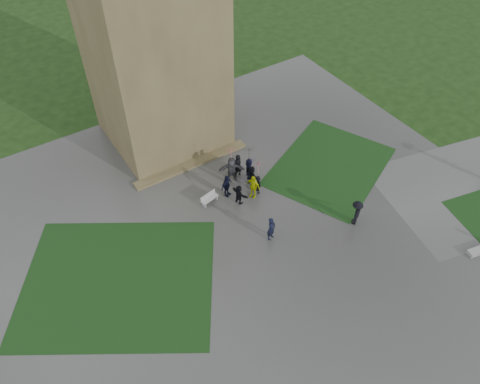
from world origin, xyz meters
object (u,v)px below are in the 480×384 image
tower (150,26)px  bench (209,198)px  pedestrian_mid (271,229)px  pedestrian_near (356,213)px

tower → bench: tower is taller
tower → pedestrian_mid: 15.49m
tower → bench: bearing=-95.4°
pedestrian_near → tower: bearing=-99.1°
bench → pedestrian_near: (7.01, -6.70, 0.56)m
bench → pedestrian_mid: pedestrian_mid is taller
tower → pedestrian_near: (6.22, -15.06, -8.03)m
bench → pedestrian_mid: 5.13m
tower → pedestrian_near: bearing=-67.6°
pedestrian_mid → pedestrian_near: 5.64m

